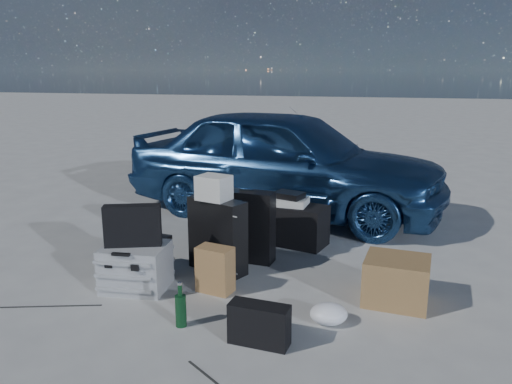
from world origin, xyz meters
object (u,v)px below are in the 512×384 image
at_px(car, 285,161).
at_px(suitcase_right, 217,235).
at_px(briefcase, 147,253).
at_px(duffel_bag, 286,223).
at_px(cardboard_box, 396,280).
at_px(pelican_case, 136,267).
at_px(suitcase_left, 247,226).
at_px(green_bottle, 181,305).

distance_m(car, suitcase_right, 1.96).
bearing_deg(briefcase, duffel_bag, 55.48).
distance_m(duffel_bag, cardboard_box, 1.52).
relative_size(pelican_case, suitcase_left, 0.75).
xyz_separation_m(pelican_case, cardboard_box, (1.99, 0.28, -0.00)).
height_order(pelican_case, green_bottle, pelican_case).
bearing_deg(green_bottle, duffel_bag, 79.41).
distance_m(car, pelican_case, 2.57).
relative_size(pelican_case, suitcase_right, 0.77).
xyz_separation_m(briefcase, suitcase_right, (0.56, 0.21, 0.14)).
xyz_separation_m(suitcase_right, duffel_bag, (0.42, 0.86, -0.12)).
bearing_deg(cardboard_box, green_bottle, -151.85).
bearing_deg(green_bottle, suitcase_right, 94.62).
bearing_deg(pelican_case, cardboard_box, 1.85).
relative_size(suitcase_left, suitcase_right, 1.02).
height_order(duffel_bag, cardboard_box, duffel_bag).
xyz_separation_m(pelican_case, briefcase, (-0.06, 0.30, 0.00)).
xyz_separation_m(car, suitcase_left, (-0.00, -1.63, -0.31)).
xyz_separation_m(pelican_case, suitcase_left, (0.68, 0.80, 0.15)).
bearing_deg(suitcase_left, duffel_bag, 71.21).
xyz_separation_m(briefcase, cardboard_box, (2.04, -0.02, -0.01)).
relative_size(suitcase_left, cardboard_box, 1.41).
xyz_separation_m(car, cardboard_box, (1.30, -2.16, -0.47)).
bearing_deg(briefcase, pelican_case, -71.02).
bearing_deg(cardboard_box, suitcase_left, 157.99).
bearing_deg(duffel_bag, cardboard_box, -31.58).
xyz_separation_m(suitcase_left, cardboard_box, (1.31, -0.53, -0.15)).
height_order(suitcase_right, green_bottle, suitcase_right).
distance_m(suitcase_right, cardboard_box, 1.51).
bearing_deg(duffel_bag, green_bottle, -86.32).
distance_m(pelican_case, cardboard_box, 2.01).
distance_m(suitcase_right, duffel_bag, 0.97).
height_order(cardboard_box, green_bottle, cardboard_box).
distance_m(car, suitcase_left, 1.66).
bearing_deg(car, briefcase, 169.87).
xyz_separation_m(briefcase, green_bottle, (0.64, -0.77, -0.03)).
height_order(suitcase_right, cardboard_box, suitcase_right).
bearing_deg(duffel_bag, suitcase_right, -101.92).
bearing_deg(cardboard_box, pelican_case, -172.09).
relative_size(briefcase, duffel_bag, 0.57).
xyz_separation_m(briefcase, duffel_bag, (0.99, 1.07, 0.02)).
height_order(briefcase, suitcase_right, suitcase_right).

